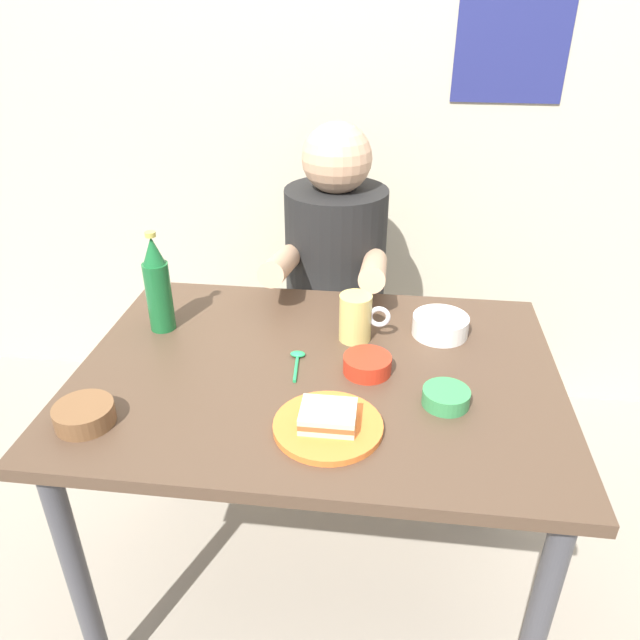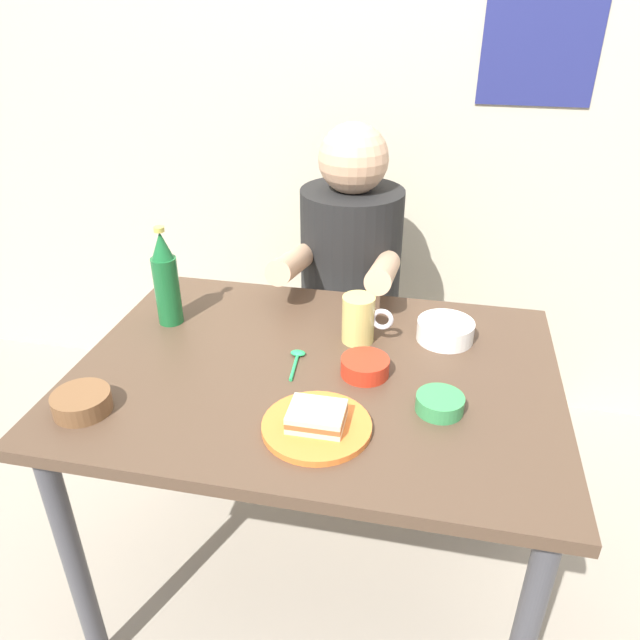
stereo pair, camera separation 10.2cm
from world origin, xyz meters
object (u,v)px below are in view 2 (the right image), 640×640
object	(u,v)px
dining_table	(316,401)
beer_bottle	(166,281)
beer_mug	(359,319)
stool	(348,362)
plate_orange	(317,426)
sauce_bowl_chili	(365,366)
sandwich	(317,416)
person_seated	(350,254)

from	to	relation	value
dining_table	beer_bottle	xyz separation A→B (m)	(-0.42, 0.14, 0.21)
beer_mug	stool	bearing A→B (deg)	101.57
plate_orange	sauce_bowl_chili	size ratio (longest dim) A/B	2.00
dining_table	sandwich	xyz separation A→B (m)	(0.05, -0.21, 0.13)
beer_mug	plate_orange	bearing A→B (deg)	-94.82
beer_bottle	sauce_bowl_chili	size ratio (longest dim) A/B	2.38
person_seated	sandwich	world-z (taller)	person_seated
sandwich	sauce_bowl_chili	xyz separation A→B (m)	(0.07, 0.21, -0.01)
person_seated	sandwich	bearing A→B (deg)	-85.22
dining_table	stool	distance (m)	0.70
plate_orange	sandwich	xyz separation A→B (m)	(0.00, 0.00, 0.02)
person_seated	beer_bottle	world-z (taller)	person_seated
dining_table	stool	world-z (taller)	dining_table
stool	sandwich	bearing A→B (deg)	-85.28
beer_bottle	sauce_bowl_chili	xyz separation A→B (m)	(0.53, -0.14, -0.10)
stool	person_seated	size ratio (longest dim) A/B	0.63
beer_mug	sauce_bowl_chili	size ratio (longest dim) A/B	1.15
person_seated	beer_mug	world-z (taller)	person_seated
stool	beer_bottle	bearing A→B (deg)	-128.75
sandwich	dining_table	bearing A→B (deg)	102.84
plate_orange	beer_bottle	distance (m)	0.59
person_seated	sauce_bowl_chili	world-z (taller)	person_seated
beer_mug	sandwich	bearing A→B (deg)	-94.82
beer_mug	beer_bottle	distance (m)	0.50
person_seated	beer_mug	distance (m)	0.49
person_seated	beer_bottle	size ratio (longest dim) A/B	2.75
stool	plate_orange	world-z (taller)	plate_orange
stool	sandwich	size ratio (longest dim) A/B	4.09
plate_orange	sauce_bowl_chili	distance (m)	0.22
stool	beer_mug	world-z (taller)	beer_mug
dining_table	beer_bottle	world-z (taller)	beer_bottle
plate_orange	beer_mug	world-z (taller)	beer_mug
person_seated	sauce_bowl_chili	distance (m)	0.63
beer_mug	person_seated	bearing A→B (deg)	101.83
dining_table	plate_orange	bearing A→B (deg)	-77.16
plate_orange	beer_bottle	world-z (taller)	beer_bottle
person_seated	sandwich	size ratio (longest dim) A/B	6.54
dining_table	sauce_bowl_chili	size ratio (longest dim) A/B	10.00
stool	sauce_bowl_chili	world-z (taller)	sauce_bowl_chili
person_seated	plate_orange	distance (m)	0.83
stool	sandwich	distance (m)	0.95
plate_orange	sandwich	bearing A→B (deg)	0.00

